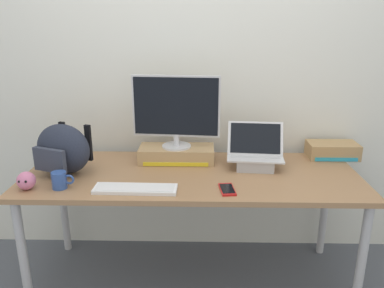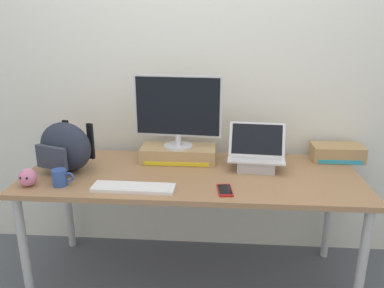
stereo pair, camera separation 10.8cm
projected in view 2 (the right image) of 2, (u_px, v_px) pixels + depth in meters
ground_plane at (192, 278)px, 2.48m from camera, size 20.00×20.00×0.00m
back_wall at (197, 68)px, 2.54m from camera, size 7.00×0.10×2.60m
desk at (192, 183)px, 2.28m from camera, size 1.96×0.76×0.74m
toner_box_yellow at (178, 154)px, 2.44m from camera, size 0.47×0.21×0.10m
desktop_monitor at (178, 110)px, 2.35m from camera, size 0.55×0.18×0.46m
open_laptop at (256, 159)px, 2.31m from camera, size 0.35×0.24×0.27m
external_keyboard at (133, 188)px, 2.03m from camera, size 0.44×0.13×0.02m
messenger_backpack at (65, 147)px, 2.25m from camera, size 0.39×0.32×0.30m
coffee_mug at (60, 178)px, 2.07m from camera, size 0.12×0.08×0.09m
cell_phone at (225, 190)px, 2.01m from camera, size 0.09×0.16×0.01m
plush_toy at (28, 177)px, 2.07m from camera, size 0.10×0.10×0.10m
toner_box_cyan at (337, 153)px, 2.46m from camera, size 0.32×0.18×0.10m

